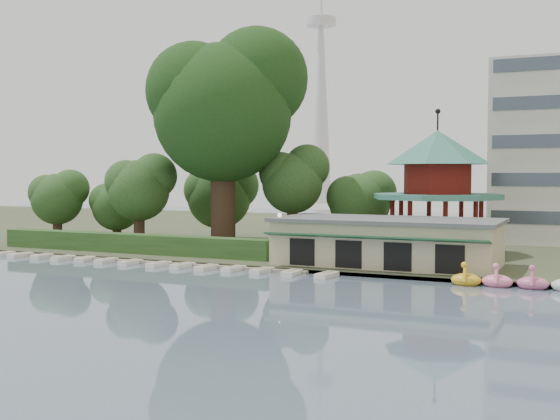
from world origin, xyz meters
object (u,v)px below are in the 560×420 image
Objects in this scene: pavilion at (437,179)px; big_tree at (225,102)px; dock at (136,261)px; boathouse at (387,241)px.

big_tree is (-20.81, -3.77, 7.85)m from pavilion.
dock is at bearing -148.34° from pavilion.
pavilion is at bearing 78.72° from boathouse.
pavilion reaches higher than dock.
boathouse reaches higher than dock.
boathouse is (22.00, 4.77, 2.25)m from dock.
pavilion is at bearing 10.27° from big_tree.
dock is at bearing -167.76° from boathouse.
dock is 29.14m from pavilion.
dock is 22.62m from boathouse.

